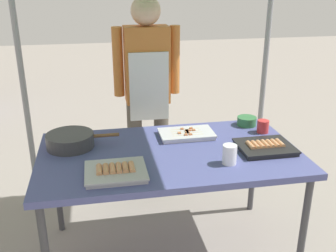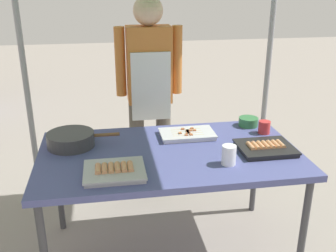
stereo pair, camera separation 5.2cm
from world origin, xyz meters
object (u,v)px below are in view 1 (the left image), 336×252
object	(u,v)px
tray_meat_skewers	(186,134)
vendor_woman	(147,84)
stall_table	(169,159)
cooking_wok	(70,140)
tray_grilled_sausages	(116,171)
condiment_bowl	(247,121)
drink_cup_by_wok	(263,126)
tray_pork_links	(265,147)
drink_cup_near_edge	(230,154)

from	to	relation	value
tray_meat_skewers	vendor_woman	size ratio (longest dim) A/B	0.22
stall_table	cooking_wok	xyz separation A→B (m)	(-0.60, 0.18, 0.10)
stall_table	cooking_wok	size ratio (longest dim) A/B	3.50
tray_grilled_sausages	vendor_woman	xyz separation A→B (m)	(0.32, 1.05, 0.20)
condiment_bowl	vendor_woman	distance (m)	0.83
cooking_wok	drink_cup_by_wok	distance (m)	1.30
tray_grilled_sausages	cooking_wok	bearing A→B (deg)	121.02
tray_grilled_sausages	drink_cup_by_wok	bearing A→B (deg)	22.67
condiment_bowl	vendor_woman	bearing A→B (deg)	144.96
tray_grilled_sausages	tray_meat_skewers	xyz separation A→B (m)	(0.50, 0.46, -0.00)
stall_table	tray_grilled_sausages	world-z (taller)	tray_grilled_sausages
stall_table	tray_meat_skewers	world-z (taller)	tray_meat_skewers
stall_table	tray_grilled_sausages	xyz separation A→B (m)	(-0.35, -0.24, 0.07)
drink_cup_by_wok	vendor_woman	world-z (taller)	vendor_woman
drink_cup_by_wok	condiment_bowl	bearing A→B (deg)	110.71
condiment_bowl	tray_pork_links	bearing A→B (deg)	-95.99
tray_meat_skewers	tray_pork_links	distance (m)	0.53
tray_pork_links	cooking_wok	world-z (taller)	cooking_wok
vendor_woman	tray_pork_links	bearing A→B (deg)	124.65
tray_meat_skewers	cooking_wok	world-z (taller)	cooking_wok
tray_meat_skewers	condiment_bowl	world-z (taller)	condiment_bowl
cooking_wok	stall_table	bearing A→B (deg)	-17.06
tray_meat_skewers	condiment_bowl	size ratio (longest dim) A/B	2.65
cooking_wok	condiment_bowl	xyz separation A→B (m)	(1.24, 0.16, -0.02)
stall_table	drink_cup_by_wok	bearing A→B (deg)	15.45
stall_table	tray_grilled_sausages	distance (m)	0.43
vendor_woman	tray_meat_skewers	bearing A→B (deg)	107.19
condiment_bowl	drink_cup_by_wok	bearing A→B (deg)	-69.29
tray_meat_skewers	drink_cup_near_edge	size ratio (longest dim) A/B	3.16
condiment_bowl	drink_cup_by_wok	world-z (taller)	drink_cup_by_wok
cooking_wok	condiment_bowl	world-z (taller)	cooking_wok
drink_cup_by_wok	tray_meat_skewers	bearing A→B (deg)	177.24
tray_meat_skewers	tray_pork_links	world-z (taller)	tray_pork_links
tray_grilled_sausages	drink_cup_near_edge	distance (m)	0.65
cooking_wok	condiment_bowl	bearing A→B (deg)	7.33
tray_pork_links	cooking_wok	xyz separation A→B (m)	(-1.19, 0.27, 0.03)
cooking_wok	drink_cup_near_edge	xyz separation A→B (m)	(0.91, -0.41, 0.01)
tray_meat_skewers	stall_table	bearing A→B (deg)	-126.13
tray_pork_links	drink_cup_near_edge	xyz separation A→B (m)	(-0.28, -0.14, 0.04)
condiment_bowl	drink_cup_by_wok	xyz separation A→B (m)	(0.06, -0.15, 0.01)
tray_pork_links	vendor_woman	size ratio (longest dim) A/B	0.21
cooking_wok	vendor_woman	distance (m)	0.87
tray_meat_skewers	tray_grilled_sausages	bearing A→B (deg)	-137.63
drink_cup_by_wok	vendor_woman	xyz separation A→B (m)	(-0.72, 0.61, 0.18)
drink_cup_near_edge	vendor_woman	xyz separation A→B (m)	(-0.33, 1.03, 0.17)
stall_table	tray_pork_links	size ratio (longest dim) A/B	4.75
tray_grilled_sausages	drink_cup_near_edge	world-z (taller)	drink_cup_near_edge
stall_table	tray_pork_links	distance (m)	0.60
vendor_woman	drink_cup_by_wok	bearing A→B (deg)	139.40
stall_table	tray_pork_links	bearing A→B (deg)	-8.00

